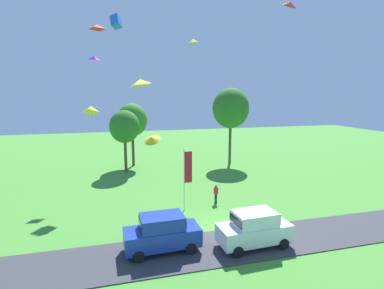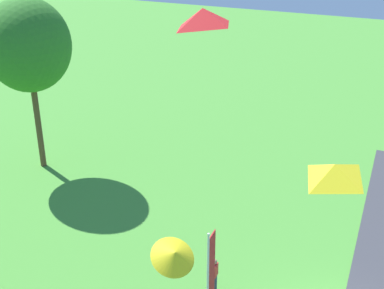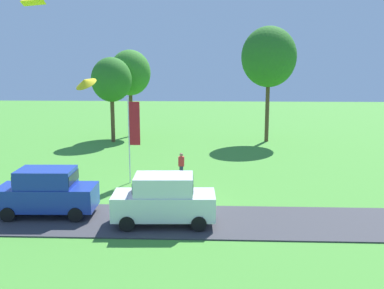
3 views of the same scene
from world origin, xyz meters
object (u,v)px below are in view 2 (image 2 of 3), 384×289
at_px(flag_banner, 210,275).
at_px(kite_diamond_over_trees, 334,172).
at_px(kite_diamond_low_drifter, 203,17).
at_px(tree_center_back, 28,45).
at_px(kite_delta_high_left, 174,255).
at_px(person_beside_suv, 214,276).

xyz_separation_m(flag_banner, kite_diamond_over_trees, (-4.00, -4.14, 6.99)).
height_order(flag_banner, kite_diamond_low_drifter, kite_diamond_low_drifter).
xyz_separation_m(tree_center_back, flag_banner, (-9.84, -14.78, -4.36)).
height_order(tree_center_back, kite_delta_high_left, tree_center_back).
xyz_separation_m(flag_banner, kite_diamond_low_drifter, (-6.43, -2.11, 10.52)).
bearing_deg(kite_diamond_low_drifter, kite_diamond_over_trees, -39.80).
xyz_separation_m(tree_center_back, kite_diamond_low_drifter, (-16.27, -16.90, 6.16)).
relative_size(flag_banner, kite_delta_high_left, 3.98).
xyz_separation_m(person_beside_suv, kite_delta_high_left, (-5.66, -0.72, 5.25)).
relative_size(person_beside_suv, kite_delta_high_left, 1.30).
distance_m(person_beside_suv, kite_diamond_over_trees, 12.68).
height_order(kite_delta_high_left, kite_diamond_low_drifter, kite_diamond_low_drifter).
bearing_deg(tree_center_back, flag_banner, -123.63).
bearing_deg(flag_banner, kite_diamond_over_trees, -134.05).
distance_m(person_beside_suv, tree_center_back, 17.01).
height_order(tree_center_back, flag_banner, tree_center_back).
relative_size(kite_delta_high_left, kite_diamond_over_trees, 1.21).
relative_size(flag_banner, kite_diamond_low_drifter, 6.11).
xyz_separation_m(person_beside_suv, kite_diamond_over_trees, (-6.86, -4.97, 9.43)).
bearing_deg(kite_diamond_over_trees, person_beside_suv, 35.94).
bearing_deg(person_beside_suv, kite_diamond_low_drifter, -162.40).
bearing_deg(person_beside_suv, kite_delta_high_left, -172.75).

